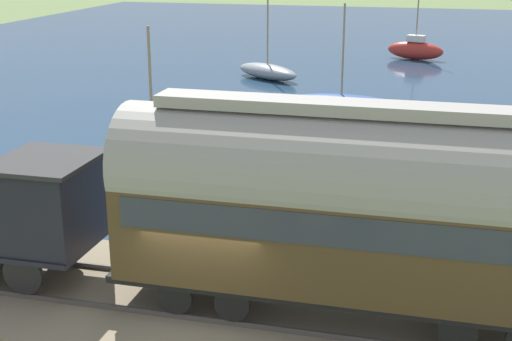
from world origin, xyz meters
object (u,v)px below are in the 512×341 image
object	(u,v)px
sailboat_red	(415,49)
sailboat_gray	(267,71)
sailboat_blue	(341,103)
rowboat_near_shore	(390,245)
rowboat_far_out	(306,158)
sailboat_brown	(154,161)
steam_locomotive	(3,208)
passenger_coach	(351,203)

from	to	relation	value
sailboat_red	sailboat_gray	xyz separation A→B (m)	(-10.19, 8.54, -0.24)
sailboat_blue	rowboat_near_shore	xyz separation A→B (m)	(-16.30, -3.58, -0.30)
rowboat_far_out	sailboat_blue	bearing A→B (deg)	-5.72
sailboat_red	sailboat_brown	bearing A→B (deg)	-177.50
steam_locomotive	rowboat_near_shore	xyz separation A→B (m)	(4.70, -8.66, -2.00)
steam_locomotive	sailboat_blue	xyz separation A→B (m)	(21.00, -5.08, -1.70)
passenger_coach	rowboat_near_shore	bearing A→B (deg)	-7.31
sailboat_brown	rowboat_near_shore	size ratio (longest dim) A/B	2.57
passenger_coach	sailboat_blue	size ratio (longest dim) A/B	1.68
sailboat_gray	sailboat_brown	xyz separation A→B (m)	(-20.14, -0.67, 0.19)
passenger_coach	sailboat_gray	bearing A→B (deg)	16.60
sailboat_red	rowboat_far_out	size ratio (longest dim) A/B	3.25
steam_locomotive	rowboat_near_shore	size ratio (longest dim) A/B	2.83
sailboat_gray	rowboat_far_out	size ratio (longest dim) A/B	2.45
sailboat_brown	rowboat_far_out	xyz separation A→B (m)	(3.24, -4.89, -0.46)
passenger_coach	sailboat_gray	xyz separation A→B (m)	(29.06, 8.66, -2.55)
steam_locomotive	rowboat_near_shore	world-z (taller)	steam_locomotive
sailboat_gray	rowboat_near_shore	bearing A→B (deg)	-125.10
passenger_coach	rowboat_far_out	distance (m)	12.86
sailboat_red	sailboat_blue	size ratio (longest dim) A/B	1.25
steam_locomotive	sailboat_blue	bearing A→B (deg)	-13.60
sailboat_brown	sailboat_red	bearing A→B (deg)	-20.68
sailboat_red	rowboat_near_shore	xyz separation A→B (m)	(-34.55, -0.73, -0.55)
sailboat_red	steam_locomotive	bearing A→B (deg)	-174.39
sailboat_gray	rowboat_near_shore	size ratio (longest dim) A/B	2.67
passenger_coach	sailboat_brown	xyz separation A→B (m)	(8.92, 7.99, -2.36)
sailboat_red	sailboat_gray	distance (m)	13.30
sailboat_blue	sailboat_brown	bearing A→B (deg)	158.15
sailboat_gray	sailboat_red	bearing A→B (deg)	-5.88
steam_locomotive	passenger_coach	world-z (taller)	passenger_coach
sailboat_gray	rowboat_near_shore	world-z (taller)	sailboat_gray
sailboat_red	rowboat_far_out	distance (m)	27.26
sailboat_blue	sailboat_gray	xyz separation A→B (m)	(8.06, 5.69, 0.01)
sailboat_blue	sailboat_gray	distance (m)	9.86
sailboat_blue	sailboat_gray	size ratio (longest dim) A/B	1.06
sailboat_red	rowboat_far_out	world-z (taller)	sailboat_red
sailboat_blue	sailboat_brown	world-z (taller)	sailboat_brown
passenger_coach	sailboat_blue	xyz separation A→B (m)	(21.00, 2.98, -2.56)
sailboat_red	sailboat_blue	xyz separation A→B (m)	(-18.25, 2.85, -0.25)
steam_locomotive	sailboat_red	world-z (taller)	sailboat_red
passenger_coach	sailboat_blue	world-z (taller)	sailboat_blue
steam_locomotive	sailboat_red	bearing A→B (deg)	-11.42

